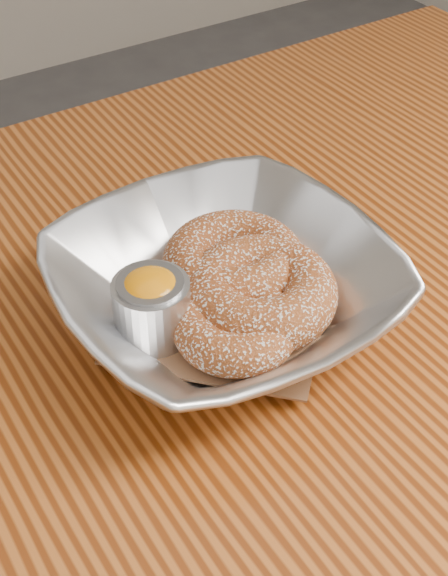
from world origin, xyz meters
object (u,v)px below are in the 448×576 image
table (190,484)px  serving_bowl (224,289)px  ramekin (152,305)px  donut_extra (260,292)px  donut_back (234,262)px  donut_front (236,326)px

table → serving_bowl: bearing=38.9°
serving_bowl → ramekin: (-0.05, 0.01, 0.01)m
ramekin → donut_extra: bearing=-17.5°
serving_bowl → ramekin: size_ratio=4.40×
table → donut_back: size_ratio=11.30×
serving_bowl → donut_extra: 0.03m
donut_front → ramekin: size_ratio=1.62×
serving_bowl → donut_back: (0.02, 0.02, -0.00)m
donut_back → ramekin: ramekin is taller
donut_front → serving_bowl: bearing=70.7°
donut_back → ramekin: size_ratio=1.98×
serving_bowl → donut_front: bearing=-109.3°
table → donut_extra: (0.08, 0.03, 0.13)m
table → ramekin: bearing=82.9°
table → donut_front: 0.13m
table → serving_bowl: serving_bowl is taller
table → donut_back: bearing=40.3°
table → ramekin: size_ratio=22.36×
table → donut_extra: bearing=22.0°
serving_bowl → donut_extra: bearing=-41.5°
serving_bowl → ramekin: 0.06m
donut_front → ramekin: (-0.04, 0.04, 0.01)m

